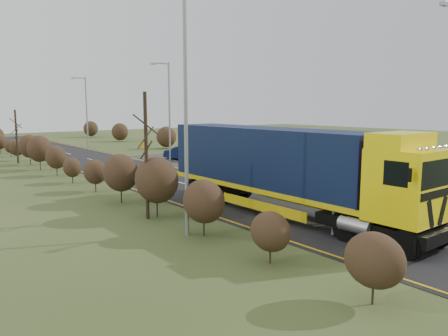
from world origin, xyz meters
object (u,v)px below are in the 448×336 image
(lorry, at_px, (284,165))
(car_red_hatchback, at_px, (229,166))
(car_blue_sedan, at_px, (182,153))
(speed_sign, at_px, (218,154))

(lorry, bearing_deg, car_red_hatchback, 62.33)
(car_blue_sedan, xyz_separation_m, speed_sign, (-1.57, -8.10, 0.70))
(lorry, height_order, car_blue_sedan, lorry)
(car_red_hatchback, height_order, car_blue_sedan, car_blue_sedan)
(car_blue_sedan, bearing_deg, car_red_hatchback, 72.08)
(lorry, height_order, car_red_hatchback, lorry)
(speed_sign, bearing_deg, car_blue_sedan, 79.02)
(car_red_hatchback, xyz_separation_m, car_blue_sedan, (1.57, 9.55, 0.12))
(lorry, distance_m, car_blue_sedan, 23.55)
(lorry, relative_size, car_blue_sedan, 3.69)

